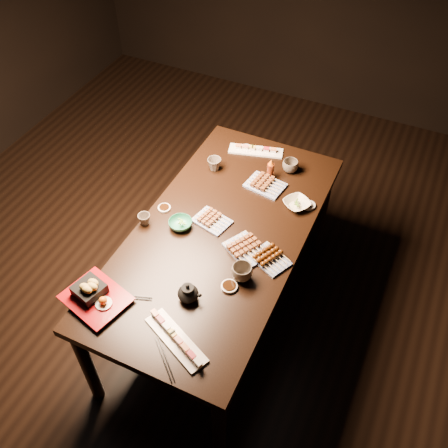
{
  "coord_description": "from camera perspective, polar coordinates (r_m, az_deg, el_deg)",
  "views": [
    {
      "loc": [
        1.29,
        -1.81,
        2.8
      ],
      "look_at": [
        0.48,
        -0.07,
        0.77
      ],
      "focal_mm": 40.0,
      "sensor_mm": 36.0,
      "label": 1
    }
  ],
  "objects": [
    {
      "name": "yakitori_plate_right",
      "position": [
        2.67,
        2.54,
        -2.72
      ],
      "size": [
        0.28,
        0.25,
        0.06
      ],
      "primitive_type": null,
      "rotation": [
        0.0,
        0.0,
        -0.52
      ],
      "color": "#828EB6",
      "rests_on": "dining_table"
    },
    {
      "name": "tempura_tray",
      "position": [
        2.53,
        -14.58,
        -7.7
      ],
      "size": [
        0.36,
        0.32,
        0.11
      ],
      "primitive_type": null,
      "rotation": [
        0.0,
        0.0,
        -0.26
      ],
      "color": "black",
      "rests_on": "dining_table"
    },
    {
      "name": "sauce_dish_west",
      "position": [
        2.92,
        -6.84,
        1.82
      ],
      "size": [
        0.1,
        0.1,
        0.01
      ],
      "primitive_type": "cylinder",
      "rotation": [
        0.0,
        0.0,
        -0.61
      ],
      "color": "white",
      "rests_on": "dining_table"
    },
    {
      "name": "teacup_mid_right",
      "position": [
        2.54,
        2.06,
        -5.55
      ],
      "size": [
        0.13,
        0.13,
        0.09
      ],
      "primitive_type": "imported",
      "rotation": [
        0.0,
        0.0,
        0.22
      ],
      "color": "brown",
      "rests_on": "dining_table"
    },
    {
      "name": "dining_table",
      "position": [
        3.07,
        -0.4,
        -5.69
      ],
      "size": [
        1.26,
        1.95,
        0.75
      ],
      "primitive_type": "cube",
      "rotation": [
        0.0,
        0.0,
        -0.21
      ],
      "color": "black",
      "rests_on": "ground"
    },
    {
      "name": "tsukune_plate",
      "position": [
        2.64,
        5.28,
        -3.8
      ],
      "size": [
        0.24,
        0.22,
        0.05
      ],
      "primitive_type": null,
      "rotation": [
        0.0,
        0.0,
        -0.44
      ],
      "color": "#828EB6",
      "rests_on": "dining_table"
    },
    {
      "name": "yakitori_plate_left",
      "position": [
        3.04,
        4.76,
        4.72
      ],
      "size": [
        0.25,
        0.2,
        0.06
      ],
      "primitive_type": null,
      "rotation": [
        0.0,
        0.0,
        -0.16
      ],
      "color": "#828EB6",
      "rests_on": "dining_table"
    },
    {
      "name": "condiment_bottle",
      "position": [
        3.08,
        5.35,
        6.34
      ],
      "size": [
        0.04,
        0.04,
        0.13
      ],
      "primitive_type": "cylinder",
      "rotation": [
        0.0,
        0.0,
        0.02
      ],
      "color": "#65230D",
      "rests_on": "dining_table"
    },
    {
      "name": "yakitori_plate_center",
      "position": [
        2.82,
        -1.39,
        0.6
      ],
      "size": [
        0.23,
        0.19,
        0.05
      ],
      "primitive_type": null,
      "rotation": [
        0.0,
        0.0,
        -0.24
      ],
      "color": "#828EB6",
      "rests_on": "dining_table"
    },
    {
      "name": "sauce_dish_nw",
      "position": [
        3.32,
        2.55,
        8.59
      ],
      "size": [
        0.11,
        0.11,
        0.02
      ],
      "primitive_type": "cylinder",
      "rotation": [
        0.0,
        0.0,
        -0.37
      ],
      "color": "white",
      "rests_on": "dining_table"
    },
    {
      "name": "edamame_bowl_cream",
      "position": [
        2.94,
        8.31,
        2.3
      ],
      "size": [
        0.2,
        0.2,
        0.04
      ],
      "primitive_type": "imported",
      "rotation": [
        0.0,
        0.0,
        -0.58
      ],
      "color": "beige",
      "rests_on": "dining_table"
    },
    {
      "name": "sushi_platter_near",
      "position": [
        2.37,
        -5.52,
        -12.85
      ],
      "size": [
        0.37,
        0.25,
        0.04
      ],
      "primitive_type": null,
      "rotation": [
        0.0,
        0.0,
        -0.43
      ],
      "color": "white",
      "rests_on": "dining_table"
    },
    {
      "name": "ground",
      "position": [
        3.58,
        -6.5,
        -5.31
      ],
      "size": [
        5.0,
        5.0,
        0.0
      ],
      "primitive_type": "plane",
      "color": "black",
      "rests_on": "ground"
    },
    {
      "name": "teacup_far_left",
      "position": [
        3.14,
        -1.1,
        6.85
      ],
      "size": [
        0.09,
        0.09,
        0.08
      ],
      "primitive_type": "imported",
      "rotation": [
        0.0,
        0.0,
        0.02
      ],
      "color": "brown",
      "rests_on": "dining_table"
    },
    {
      "name": "sauce_dish_se",
      "position": [
        2.53,
        0.6,
        -7.14
      ],
      "size": [
        0.11,
        0.11,
        0.02
      ],
      "primitive_type": "cylinder",
      "rotation": [
        0.0,
        0.0,
        -0.27
      ],
      "color": "white",
      "rests_on": "dining_table"
    },
    {
      "name": "teapot",
      "position": [
        2.47,
        -4.14,
        -7.76
      ],
      "size": [
        0.14,
        0.14,
        0.1
      ],
      "primitive_type": null,
      "rotation": [
        0.0,
        0.0,
        0.1
      ],
      "color": "black",
      "rests_on": "dining_table"
    },
    {
      "name": "teacup_near_left",
      "position": [
        2.84,
        -9.08,
        0.53
      ],
      "size": [
        0.08,
        0.08,
        0.07
      ],
      "primitive_type": "imported",
      "rotation": [
        0.0,
        0.0,
        -0.2
      ],
      "color": "brown",
      "rests_on": "dining_table"
    },
    {
      "name": "edamame_bowl_green",
      "position": [
        2.8,
        -5.0,
        0.02
      ],
      "size": [
        0.15,
        0.15,
        0.04
      ],
      "primitive_type": "imported",
      "rotation": [
        0.0,
        0.0,
        -0.17
      ],
      "color": "#29805B",
      "rests_on": "dining_table"
    },
    {
      "name": "chopsticks_near",
      "position": [
        2.55,
        -10.86,
        -8.16
      ],
      "size": [
        0.23,
        0.1,
        0.01
      ],
      "primitive_type": null,
      "rotation": [
        0.0,
        0.0,
        0.33
      ],
      "color": "black",
      "rests_on": "dining_table"
    },
    {
      "name": "teacup_far_right",
      "position": [
        3.16,
        7.58,
        6.58
      ],
      "size": [
        0.11,
        0.11,
        0.08
      ],
      "primitive_type": "imported",
      "rotation": [
        0.0,
        0.0,
        -0.09
      ],
      "color": "brown",
      "rests_on": "dining_table"
    },
    {
      "name": "sushi_platter_far",
      "position": [
        3.3,
        3.66,
        8.55
      ],
      "size": [
        0.36,
        0.19,
        0.04
      ],
      "primitive_type": null,
      "rotation": [
        0.0,
        0.0,
        3.4
      ],
      "color": "white",
      "rests_on": "dining_table"
    },
    {
      "name": "chopsticks_se",
      "position": [
        2.34,
        -6.79,
        -15.06
      ],
      "size": [
        0.19,
        0.18,
        0.01
      ],
      "primitive_type": null,
      "rotation": [
        0.0,
        0.0,
        -0.74
      ],
      "color": "black",
      "rests_on": "dining_table"
    },
    {
      "name": "sauce_dish_east",
      "position": [
        2.96,
        9.62,
        2.12
      ],
      "size": [
        0.08,
        0.08,
        0.01
      ],
      "primitive_type": "cylinder",
      "rotation": [
        0.0,
        0.0,
        0.02
      ],
      "color": "white",
      "rests_on": "dining_table"
    }
  ]
}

